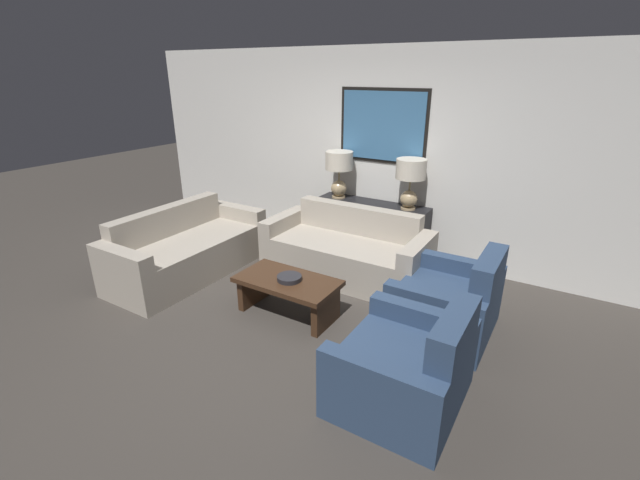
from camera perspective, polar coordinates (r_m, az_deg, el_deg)
name	(u,v)px	position (r m, az deg, el deg)	size (l,w,h in m)	color
ground_plane	(278,328)	(4.29, -5.63, -11.66)	(20.00, 20.00, 0.00)	#3D3833
back_wall	(383,155)	(5.73, 8.38, 11.18)	(7.75, 0.12, 2.65)	silver
console_table	(371,230)	(5.73, 6.75, 1.33)	(1.50, 0.40, 0.75)	black
table_lamp_left	(339,168)	(5.73, 2.56, 9.61)	(0.36, 0.36, 0.62)	tan
table_lamp_right	(411,177)	(5.33, 11.98, 8.26)	(0.36, 0.36, 0.62)	tan
couch_by_back_wall	(346,253)	(5.20, 3.55, -1.71)	(1.97, 0.85, 0.80)	#ADA393
couch_by_side	(187,251)	(5.49, -17.31, -1.40)	(0.85, 1.97, 0.80)	#ADA393
coffee_table	(288,289)	(4.38, -4.32, -6.51)	(1.04, 0.55, 0.40)	#3D2616
decorative_bowl	(289,278)	(4.29, -4.11, -5.07)	(0.25, 0.25, 0.05)	#232328
armchair_near_back_wall	(449,304)	(4.29, 16.82, -8.14)	(0.88, 0.99, 0.85)	navy
armchair_near_camera	(406,369)	(3.37, 11.41, -16.53)	(0.88, 0.99, 0.85)	navy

